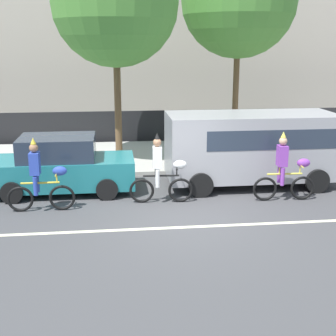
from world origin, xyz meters
The scene contains 11 objects.
ground_plane centered at (0.00, 0.00, 0.00)m, with size 80.00×80.00×0.00m, color #424244.
road_centre_line centered at (0.00, -0.50, 0.00)m, with size 36.00×0.14×0.01m, color beige.
sidewalk_curb centered at (0.00, 6.50, 0.07)m, with size 60.00×5.00×0.15m, color #ADAAA3.
fence_line centered at (0.00, 9.40, 0.70)m, with size 40.00×0.08×1.40m, color black.
building_backdrop centered at (-0.71, 18.00, 3.64)m, with size 28.00×8.00×7.28m, color #B2A899.
parade_cyclist_cobalt centered at (-3.56, 1.05, 0.84)m, with size 1.72×0.50×1.92m.
parade_cyclist_zebra centered at (-0.44, 1.36, 0.84)m, with size 1.72×0.50×1.92m.
parade_cyclist_purple centered at (2.91, 1.15, 0.84)m, with size 1.72×0.50×1.92m.
parked_van_grey centered at (2.46, 2.70, 1.28)m, with size 5.00×2.22×2.18m.
parked_car_teal centered at (-3.21, 2.61, 0.78)m, with size 4.10×1.92×1.64m.
street_tree_far_corner centered at (-1.51, 5.79, 5.49)m, with size 4.25×4.25×7.47m.
Camera 1 is at (-1.67, -10.62, 4.15)m, focal length 50.00 mm.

